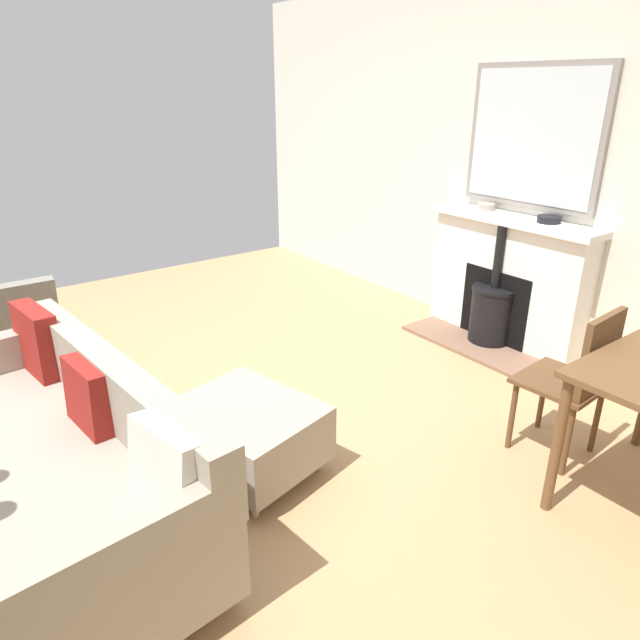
% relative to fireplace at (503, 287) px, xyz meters
% --- Properties ---
extents(ground_plane, '(5.61, 6.17, 0.01)m').
position_rel_fireplace_xyz_m(ground_plane, '(2.59, -0.36, -0.45)').
color(ground_plane, tan).
extents(wall_left, '(0.12, 6.17, 2.71)m').
position_rel_fireplace_xyz_m(wall_left, '(-0.21, -0.36, 0.91)').
color(wall_left, silver).
rests_on(wall_left, ground).
extents(fireplace, '(0.61, 1.36, 1.00)m').
position_rel_fireplace_xyz_m(fireplace, '(0.00, 0.00, 0.00)').
color(fireplace, brown).
rests_on(fireplace, ground).
extents(mirror_over_mantel, '(0.04, 1.08, 0.99)m').
position_rel_fireplace_xyz_m(mirror_over_mantel, '(-0.13, 0.00, 1.11)').
color(mirror_over_mantel, gray).
extents(mantel_bowl_near, '(0.14, 0.14, 0.05)m').
position_rel_fireplace_xyz_m(mantel_bowl_near, '(-0.03, -0.27, 0.58)').
color(mantel_bowl_near, '#9E9384').
rests_on(mantel_bowl_near, fireplace).
extents(mantel_bowl_far, '(0.16, 0.16, 0.05)m').
position_rel_fireplace_xyz_m(mantel_bowl_far, '(-0.03, 0.27, 0.58)').
color(mantel_bowl_far, black).
rests_on(mantel_bowl_far, fireplace).
extents(sofa, '(1.05, 2.00, 0.82)m').
position_rel_fireplace_xyz_m(sofa, '(3.34, 0.11, -0.10)').
color(sofa, '#B2B2B7').
rests_on(sofa, ground).
extents(ottoman, '(0.72, 0.82, 0.38)m').
position_rel_fireplace_xyz_m(ottoman, '(2.43, 0.26, -0.21)').
color(ottoman, '#B2B2B7').
rests_on(ottoman, ground).
extents(armchair_accent, '(0.69, 0.60, 0.75)m').
position_rel_fireplace_xyz_m(armchair_accent, '(3.22, -1.55, -0.02)').
color(armchair_accent, brown).
rests_on(armchair_accent, ground).
extents(dining_chair_near_fireplace, '(0.43, 0.43, 0.87)m').
position_rel_fireplace_xyz_m(dining_chair_near_fireplace, '(0.99, 1.19, 0.06)').
color(dining_chair_near_fireplace, brown).
rests_on(dining_chair_near_fireplace, ground).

